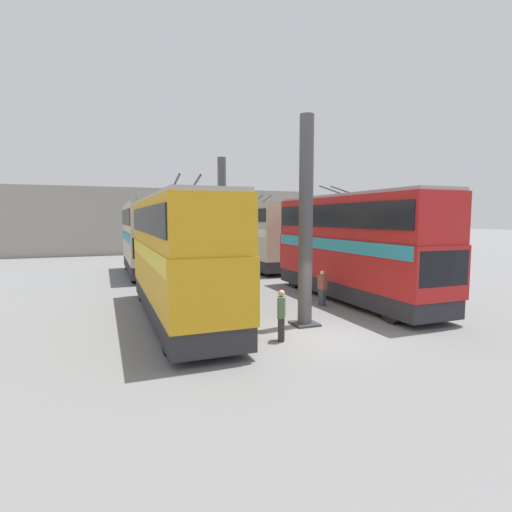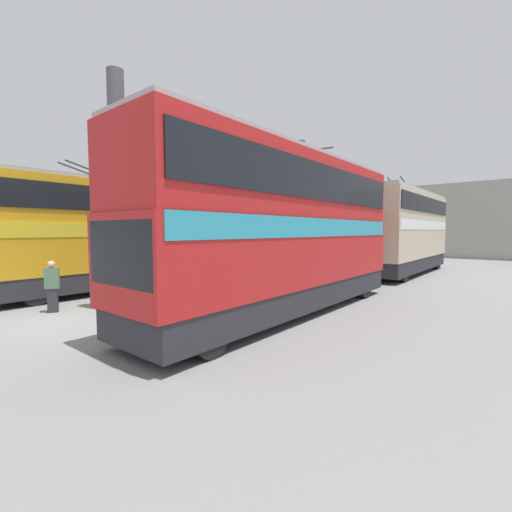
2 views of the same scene
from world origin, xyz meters
TOP-DOWN VIEW (x-y plane):
  - ground_plane at (0.00, 0.00)m, footprint 240.00×240.00m
  - depot_back_wall at (34.21, 0.00)m, footprint 0.50×36.00m
  - support_column_near at (1.73, 0.00)m, footprint 0.95×0.95m
  - support_column_far at (12.82, 0.00)m, footprint 0.95×0.95m
  - bus_left_near at (4.98, -4.30)m, footprint 11.40×2.54m
  - bus_left_far at (18.32, -4.30)m, footprint 10.93×2.54m
  - bus_right_near at (4.32, 4.30)m, footprint 11.31×2.54m
  - bus_right_far at (17.63, 4.30)m, footprint 9.42×2.54m
  - person_by_right_row at (0.24, 1.66)m, footprint 0.48×0.42m
  - person_aisle_midway at (9.69, 0.58)m, footprint 0.48×0.42m
  - person_by_left_row at (4.37, -2.31)m, footprint 0.46×0.32m
  - oil_drum at (15.29, 1.61)m, footprint 0.55×0.55m

SIDE VIEW (x-z plane):
  - ground_plane at x=0.00m, z-range 0.00..0.00m
  - oil_drum at x=15.29m, z-range 0.00..0.87m
  - person_by_left_row at x=4.37m, z-range 0.04..1.68m
  - person_by_right_row at x=0.24m, z-range 0.05..1.76m
  - person_aisle_midway at x=9.69m, z-range 0.06..1.87m
  - bus_right_near at x=4.32m, z-range 0.02..5.53m
  - bus_right_far at x=17.63m, z-range 0.04..5.74m
  - bus_left_far at x=18.32m, z-range 0.05..5.77m
  - bus_left_near at x=4.98m, z-range 0.03..5.82m
  - depot_back_wall at x=34.21m, z-range 0.00..7.32m
  - support_column_near at x=1.73m, z-range -0.12..7.66m
  - support_column_far at x=12.82m, z-range -0.12..7.66m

